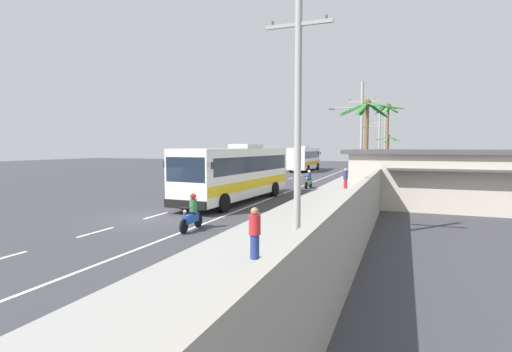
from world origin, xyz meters
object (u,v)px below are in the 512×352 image
object	(u,v)px
utility_pole_distant	(385,137)
roadside_building	(474,177)
motorcycle_beside_bus	(309,181)
palm_third	(388,123)
pedestrian_near_kerb	(355,174)
motorcycle_trailing	(192,215)
pedestrian_midwalk	(345,178)
utility_pole_nearest	(298,111)
coach_bus_far_lane	(304,158)
palm_second	(366,126)
palm_nearest	(388,146)
pedestrian_far_walk	(255,232)
coach_bus_foreground	(237,172)
utility_pole_mid	(360,132)
utility_pole_far	(379,140)

from	to	relation	value
utility_pole_distant	roadside_building	xyz separation A→B (m)	(7.45, -45.47, -3.67)
motorcycle_beside_bus	palm_third	distance (m)	9.99
utility_pole_distant	roadside_building	distance (m)	46.22
motorcycle_beside_bus	pedestrian_near_kerb	bearing A→B (deg)	45.25
motorcycle_trailing	pedestrian_midwalk	distance (m)	18.19
motorcycle_trailing	utility_pole_nearest	size ratio (longest dim) A/B	0.21
coach_bus_far_lane	motorcycle_beside_bus	xyz separation A→B (m)	(6.13, -22.87, -1.27)
motorcycle_beside_bus	palm_second	bearing A→B (deg)	-51.21
motorcycle_beside_bus	palm_nearest	bearing A→B (deg)	71.65
utility_pole_nearest	motorcycle_trailing	bearing A→B (deg)	166.28
palm_third	pedestrian_far_walk	bearing A→B (deg)	-95.41
coach_bus_far_lane	palm_nearest	distance (m)	13.24
palm_third	roadside_building	size ratio (longest dim) A/B	0.51
motorcycle_trailing	pedestrian_near_kerb	distance (m)	22.06
coach_bus_foreground	utility_pole_nearest	bearing A→B (deg)	-55.56
palm_second	roadside_building	xyz separation A→B (m)	(6.38, 0.96, -3.16)
pedestrian_far_walk	utility_pole_mid	distance (m)	22.26
pedestrian_near_kerb	roadside_building	size ratio (longest dim) A/B	0.12
pedestrian_far_walk	utility_pole_mid	size ratio (longest dim) A/B	0.18
pedestrian_midwalk	utility_pole_mid	xyz separation A→B (m)	(1.02, 0.77, 3.75)
motorcycle_beside_bus	pedestrian_far_walk	xyz separation A→B (m)	(3.47, -21.56, 0.33)
palm_third	motorcycle_trailing	bearing A→B (deg)	-105.76
motorcycle_trailing	utility_pole_distant	distance (m)	58.41
pedestrian_far_walk	palm_second	xyz separation A→B (m)	(1.83, 14.97, 3.90)
pedestrian_near_kerb	pedestrian_midwalk	xyz separation A→B (m)	(-0.29, -3.89, -0.06)
palm_second	utility_pole_distant	bearing A→B (deg)	91.32
motorcycle_beside_bus	utility_pole_far	size ratio (longest dim) A/B	0.23
pedestrian_midwalk	pedestrian_far_walk	xyz separation A→B (m)	(0.30, -21.15, -0.03)
coach_bus_foreground	palm_third	size ratio (longest dim) A/B	1.53
motorcycle_trailing	roadside_building	distance (m)	17.68
pedestrian_near_kerb	utility_pole_mid	size ratio (longest dim) A/B	0.20
pedestrian_near_kerb	palm_second	world-z (taller)	palm_second
motorcycle_beside_bus	palm_third	world-z (taller)	palm_third
pedestrian_midwalk	utility_pole_distant	bearing A→B (deg)	16.82
motorcycle_trailing	palm_second	size ratio (longest dim) A/B	0.30
pedestrian_midwalk	palm_third	size ratio (longest dim) A/B	0.22
coach_bus_foreground	utility_pole_far	distance (m)	30.64
pedestrian_far_walk	motorcycle_beside_bus	bearing A→B (deg)	100.49
pedestrian_far_walk	utility_pole_far	world-z (taller)	utility_pole_far
coach_bus_far_lane	motorcycle_trailing	xyz separation A→B (m)	(5.38, -41.03, -1.27)
utility_pole_distant	palm_third	world-z (taller)	utility_pole_distant
pedestrian_near_kerb	palm_third	xyz separation A→B (m)	(2.63, 2.56, 4.70)
utility_pole_nearest	roadside_building	world-z (taller)	utility_pole_nearest
coach_bus_far_lane	pedestrian_near_kerb	xyz separation A→B (m)	(9.58, -19.38, -0.85)
utility_pole_far	palm_second	distance (m)	26.71
pedestrian_near_kerb	motorcycle_beside_bus	bearing A→B (deg)	6.22
utility_pole_mid	coach_bus_far_lane	bearing A→B (deg)	114.63
pedestrian_far_walk	pedestrian_near_kerb	bearing A→B (deg)	91.37
motorcycle_trailing	utility_pole_mid	size ratio (longest dim) A/B	0.22
coach_bus_far_lane	utility_pole_far	size ratio (longest dim) A/B	1.31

